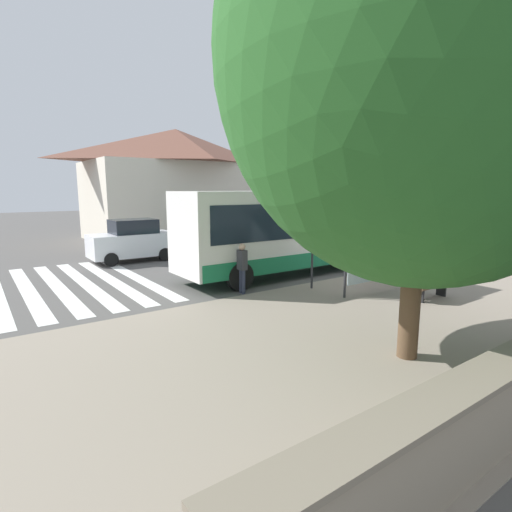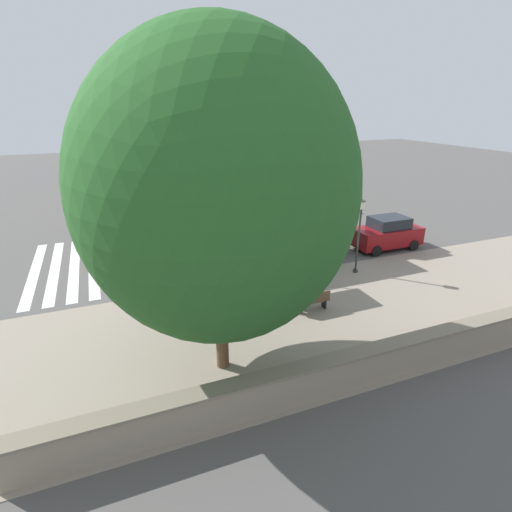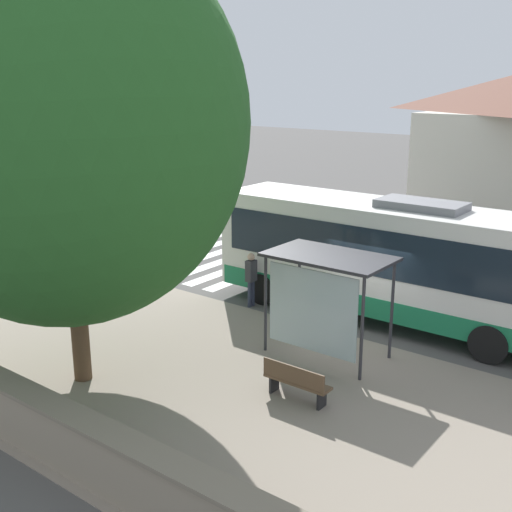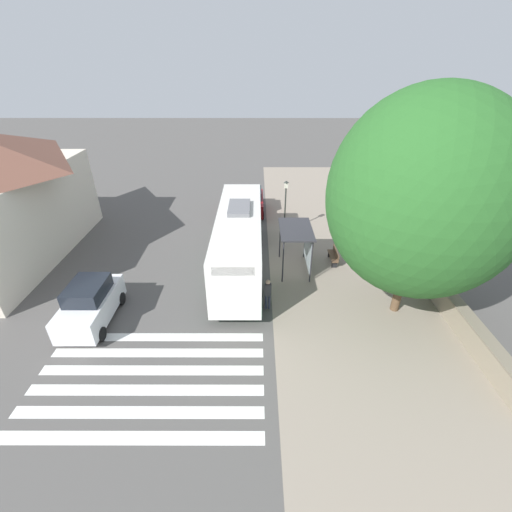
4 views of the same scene
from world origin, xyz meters
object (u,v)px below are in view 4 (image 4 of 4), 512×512
(bench, at_px, (334,256))
(parked_car_behind_bus, at_px, (251,202))
(parked_car_far_lane, at_px, (90,304))
(shade_tree, at_px, (423,196))
(pedestrian, at_px, (268,292))
(bus_shelter, at_px, (299,236))
(bus, at_px, (239,240))
(street_lamp_near, at_px, (285,203))

(bench, distance_m, parked_car_behind_bus, 9.46)
(parked_car_far_lane, bearing_deg, shade_tree, -176.77)
(pedestrian, distance_m, shade_tree, 8.07)
(bench, distance_m, shade_tree, 7.48)
(pedestrian, height_order, parked_car_behind_bus, parked_car_behind_bus)
(shade_tree, relative_size, parked_car_behind_bus, 2.52)
(bus_shelter, height_order, parked_car_behind_bus, bus_shelter)
(bus_shelter, distance_m, parked_car_far_lane, 11.27)
(bench, height_order, shade_tree, shade_tree)
(bus, xyz_separation_m, parked_car_far_lane, (6.80, 4.82, -0.90))
(bench, xyz_separation_m, parked_car_behind_bus, (5.16, -7.92, 0.46))
(bus, distance_m, street_lamp_near, 5.59)
(bus_shelter, bearing_deg, parked_car_far_lane, 24.61)
(bus_shelter, xyz_separation_m, parked_car_far_lane, (10.18, 4.66, -1.23))
(parked_car_behind_bus, distance_m, parked_car_far_lane, 15.24)
(street_lamp_near, distance_m, parked_car_behind_bus, 4.71)
(bench, relative_size, parked_car_behind_bus, 0.38)
(bus, bearing_deg, parked_car_behind_bus, -93.85)
(parked_car_behind_bus, height_order, parked_car_far_lane, parked_car_far_lane)
(shade_tree, bearing_deg, bus, -26.77)
(pedestrian, xyz_separation_m, parked_car_far_lane, (8.35, 0.91, -0.02))
(bus, distance_m, shade_tree, 9.76)
(bus_shelter, relative_size, street_lamp_near, 0.79)
(bench, bearing_deg, pedestrian, 47.15)
(bus_shelter, bearing_deg, parked_car_behind_bus, -72.03)
(bus_shelter, height_order, pedestrian, bus_shelter)
(bus, bearing_deg, bus_shelter, 177.32)
(pedestrian, xyz_separation_m, bench, (-4.18, -4.51, -0.54))
(pedestrian, relative_size, parked_car_far_lane, 0.43)
(bus, xyz_separation_m, parked_car_behind_bus, (-0.57, -8.52, -0.95))
(shade_tree, bearing_deg, parked_car_far_lane, 3.23)
(street_lamp_near, bearing_deg, parked_car_behind_bus, -57.66)
(bus_shelter, xyz_separation_m, pedestrian, (1.84, 3.75, -1.21))
(bench, bearing_deg, parked_car_behind_bus, -56.92)
(bus, bearing_deg, street_lamp_near, -122.37)
(bus, bearing_deg, shade_tree, 153.23)
(shade_tree, xyz_separation_m, parked_car_behind_bus, (7.34, -12.51, -5.03))
(bus_shelter, relative_size, parked_car_far_lane, 0.77)
(bus_shelter, bearing_deg, bus, -2.68)
(street_lamp_near, xyz_separation_m, parked_car_far_lane, (9.78, 9.53, -1.32))
(pedestrian, xyz_separation_m, shade_tree, (-6.36, 0.08, 4.96))
(bus, height_order, parked_car_far_lane, bus)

